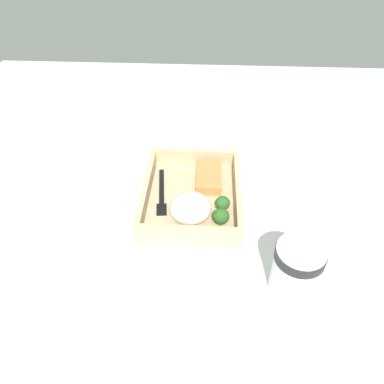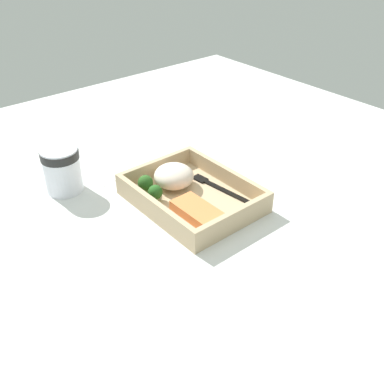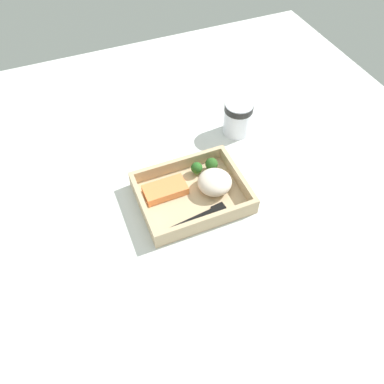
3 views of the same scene
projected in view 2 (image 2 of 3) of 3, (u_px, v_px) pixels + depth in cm
name	position (u px, v px, depth cm)	size (l,w,h in cm)	color
ground_plane	(192.00, 206.00, 98.91)	(160.00, 160.00, 2.00)	silver
takeout_tray	(192.00, 200.00, 98.04)	(27.47, 21.42, 1.20)	tan
tray_rim	(192.00, 191.00, 96.69)	(27.47, 21.42, 3.75)	tan
salmon_fillet	(197.00, 212.00, 91.23)	(11.19, 5.84, 2.31)	#F28447
mashed_potatoes	(175.00, 176.00, 100.59)	(9.03, 8.90, 5.16)	#F0DBC8
broccoli_floret_1	(155.00, 192.00, 95.63)	(3.16, 3.16, 3.78)	#7DAD68
broccoli_floret_2	(145.00, 183.00, 98.44)	(3.44, 3.44, 4.12)	#85AB62
fork	(217.00, 187.00, 101.05)	(15.88, 3.48, 0.44)	black
paper_cup	(62.00, 168.00, 99.49)	(8.41, 8.41, 10.45)	white
receipt_slip	(111.00, 169.00, 110.40)	(9.71, 14.42, 0.24)	white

